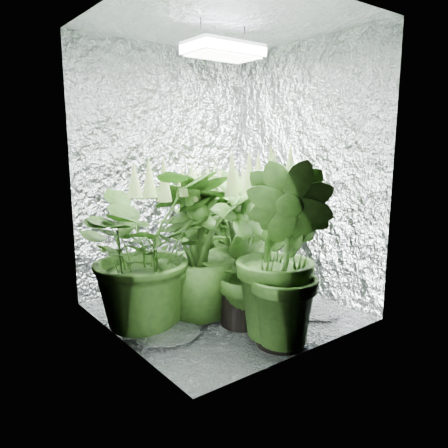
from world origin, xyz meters
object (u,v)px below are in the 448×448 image
(plant_e, at_px, (246,234))
(plant_a, at_px, (145,249))
(circulation_fan, at_px, (236,261))
(plant_h, at_px, (240,244))
(plant_d, at_px, (197,248))
(plant_g, at_px, (283,256))
(grow_lamp, at_px, (223,50))
(plant_c, at_px, (221,227))
(plant_b, at_px, (197,233))
(plant_f, at_px, (242,247))

(plant_e, bearing_deg, plant_a, -169.84)
(circulation_fan, bearing_deg, plant_h, -143.17)
(circulation_fan, bearing_deg, plant_d, -160.67)
(plant_g, height_order, circulation_fan, plant_g)
(grow_lamp, bearing_deg, plant_d, 177.20)
(grow_lamp, relative_size, plant_e, 0.47)
(plant_c, relative_size, plant_d, 0.95)
(plant_e, relative_size, plant_h, 1.01)
(plant_d, bearing_deg, circulation_fan, 35.88)
(plant_d, height_order, plant_e, plant_d)
(plant_b, bearing_deg, plant_a, -144.78)
(grow_lamp, bearing_deg, plant_b, 72.56)
(plant_f, bearing_deg, plant_d, 123.48)
(plant_d, bearing_deg, plant_f, -56.52)
(plant_a, height_order, plant_e, plant_a)
(plant_a, height_order, circulation_fan, plant_a)
(grow_lamp, relative_size, plant_b, 0.49)
(grow_lamp, xyz_separation_m, plant_c, (0.46, 0.64, -1.35))
(grow_lamp, xyz_separation_m, plant_a, (-0.58, 0.09, -1.29))
(plant_a, distance_m, plant_c, 1.18)
(plant_d, relative_size, plant_f, 0.94)
(plant_d, distance_m, plant_f, 0.33)
(plant_d, bearing_deg, plant_h, 0.13)
(plant_g, bearing_deg, circulation_fan, 62.45)
(plant_a, distance_m, plant_e, 1.04)
(plant_b, relative_size, plant_c, 0.98)
(grow_lamp, xyz_separation_m, plant_d, (-0.22, 0.01, -1.32))
(grow_lamp, relative_size, plant_a, 0.44)
(plant_a, bearing_deg, plant_e, 10.16)
(plant_b, height_order, plant_h, plant_h)
(plant_f, bearing_deg, plant_e, 47.85)
(plant_c, distance_m, plant_h, 0.70)
(plant_d, bearing_deg, plant_c, 42.68)
(plant_a, relative_size, plant_f, 0.97)
(plant_b, bearing_deg, plant_e, -57.19)
(grow_lamp, distance_m, plant_h, 1.35)
(grow_lamp, bearing_deg, circulation_fan, 45.06)
(plant_d, bearing_deg, plant_e, 21.47)
(plant_h, bearing_deg, plant_a, 174.23)
(plant_a, xyz_separation_m, plant_f, (0.54, -0.35, 0.00))
(grow_lamp, xyz_separation_m, plant_g, (-0.04, -0.64, -1.27))
(plant_f, bearing_deg, plant_g, -90.20)
(plant_g, xyz_separation_m, plant_h, (0.21, 0.65, -0.08))
(plant_a, relative_size, plant_g, 0.94)
(plant_d, distance_m, plant_g, 0.68)
(plant_f, xyz_separation_m, plant_g, (-0.00, -0.38, 0.02))
(plant_c, height_order, plant_g, plant_g)
(plant_b, bearing_deg, plant_g, -100.77)
(plant_c, bearing_deg, plant_b, -180.00)
(grow_lamp, xyz_separation_m, plant_b, (0.20, 0.64, -1.37))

